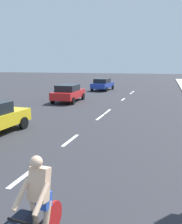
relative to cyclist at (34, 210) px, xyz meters
The scene contains 11 objects.
ground_plane 15.45m from the cyclist, 97.06° to the left, with size 160.00×160.00×0.00m, color #2D2D33.
lane_stripe_2 3.37m from the cyclist, 125.49° to the left, with size 0.16×1.80×0.01m, color white.
lane_stripe_3 6.64m from the cyclist, 106.72° to the left, with size 0.16×1.80×0.01m, color white.
lane_stripe_4 11.64m from the cyclist, 99.40° to the left, with size 0.16×1.80×0.01m, color white.
lane_stripe_5 13.63m from the cyclist, 98.01° to the left, with size 0.16×1.80×0.01m, color white.
lane_stripe_6 20.19m from the cyclist, 95.39° to the left, with size 0.16×1.80×0.01m, color white.
lane_stripe_7 25.86m from the cyclist, 94.21° to the left, with size 0.16×1.80×0.01m, color white.
lane_stripe_8 27.42m from the cyclist, 93.97° to the left, with size 0.16×1.80×0.01m, color white.
cyclist is the anchor object (origin of this frame).
parked_car_red 18.26m from the cyclist, 110.73° to the left, with size 2.27×4.61×1.57m.
parked_car_blue 28.50m from the cyclist, 102.21° to the left, with size 2.29×4.68×1.57m.
Camera 1 is at (3.98, 1.35, 3.32)m, focal length 38.65 mm.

